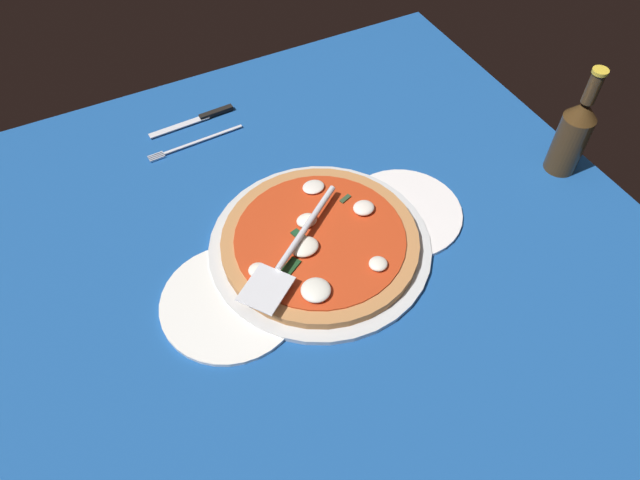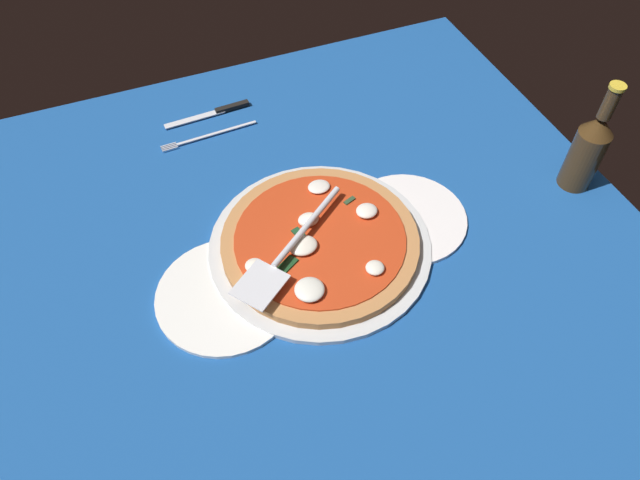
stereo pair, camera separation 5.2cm
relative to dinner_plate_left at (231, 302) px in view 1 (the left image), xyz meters
The scene contains 9 objects.
ground_plane 15.64cm from the dinner_plate_left, ahead, with size 111.79×111.79×0.80cm, color #194C95.
checker_pattern 15.62cm from the dinner_plate_left, ahead, with size 111.79×111.79×0.10cm.
pizza_pan 17.46cm from the dinner_plate_left, 11.38° to the left, with size 36.44×36.44×1.24cm, color silver.
dinner_plate_left is the anchor object (origin of this frame).
dinner_plate_right 33.43cm from the dinner_plate_left, ahead, with size 20.33×20.33×1.00cm, color white.
pizza 17.45cm from the dinner_plate_left, 11.07° to the left, with size 32.24×32.24×3.20cm.
pizza_server 12.05cm from the dinner_plate_left, ahead, with size 23.31×18.53×1.00cm.
place_setting_far 40.98cm from the dinner_plate_left, 77.38° to the left, with size 21.02×14.32×1.40cm.
beer_bottle 65.54cm from the dinner_plate_left, ahead, with size 5.69×5.69×21.45cm.
Camera 1 is at (-25.55, -51.38, 76.48)cm, focal length 32.97 mm.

